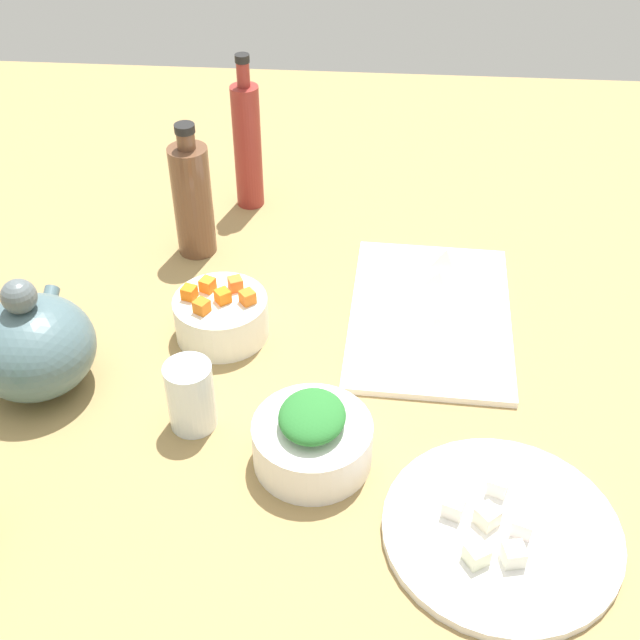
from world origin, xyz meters
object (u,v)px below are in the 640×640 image
Objects in this scene: cutting_board at (430,315)px; plate_tofu at (501,531)px; bowl_carrots at (221,317)px; teapot at (33,345)px; bowl_greens at (312,443)px; bottle_0 at (192,199)px; bottle_2 at (247,144)px; drinking_glass_0 at (191,396)px.

cutting_board is 1.31× the size of plate_tofu.
bowl_carrots is at bearing 101.14° from cutting_board.
teapot is (-11.80, 21.61, 3.52)cm from bowl_carrots.
cutting_board is at bearing -78.86° from bowl_carrots.
teapot is at bearing 109.08° from cutting_board.
bottle_0 is (42.26, 22.03, 6.52)cm from bowl_greens.
bottle_0 is at bearing -23.79° from teapot.
bottle_2 is at bearing -23.27° from bottle_0.
plate_tofu is at bearing -130.91° from bowl_carrots.
bowl_greens is 37.74cm from teapot.
drinking_glass_0 is at bearing -169.61° from bottle_0.
drinking_glass_0 is at bearing -179.45° from bottle_2.
bottle_2 is (57.06, 15.66, 8.34)cm from bowl_greens.
teapot is (19.24, 57.43, 5.92)cm from plate_tofu.
plate_tofu is 1.19× the size of bottle_0.
bottle_0 is 0.82× the size of bottle_2.
drinking_glass_0 is at bearing 177.94° from bowl_carrots.
drinking_glass_0 reaches higher than plate_tofu.
teapot is at bearing 118.63° from bowl_carrots.
cutting_board is 2.41× the size of bowl_greens.
bottle_0 reaches higher than drinking_glass_0.
drinking_glass_0 is (13.80, 36.45, 4.04)cm from plate_tofu.
plate_tofu is 0.98× the size of bottle_2.
teapot is at bearing 156.37° from bottle_2.
bowl_greens is 59.75cm from bottle_2.
bowl_carrots is (31.04, 35.83, 2.40)cm from plate_tofu.
teapot is 21.76cm from drinking_glass_0.
bottle_2 reaches higher than drinking_glass_0.
cutting_board is 40.29cm from bottle_0.
bowl_greens is 0.65× the size of bottle_0.
teapot reaches higher than bowl_carrots.
bottle_0 reaches higher than plate_tofu.
bowl_carrots is 22.50cm from bottle_0.
bottle_2 is at bearing 45.81° from cutting_board.
plate_tofu is at bearing -139.80° from bottle_0.
bottle_0 is (32.02, -14.12, 2.89)cm from teapot.
bottle_2 reaches higher than bottle_0.
bowl_carrots is (22.04, 14.54, 0.10)cm from bowl_greens.
cutting_board is at bearing -52.25° from drinking_glass_0.
teapot reaches higher than drinking_glass_0.
bottle_2 is at bearing 0.55° from drinking_glass_0.
bottle_2 is (66.06, 36.95, 10.64)cm from plate_tofu.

